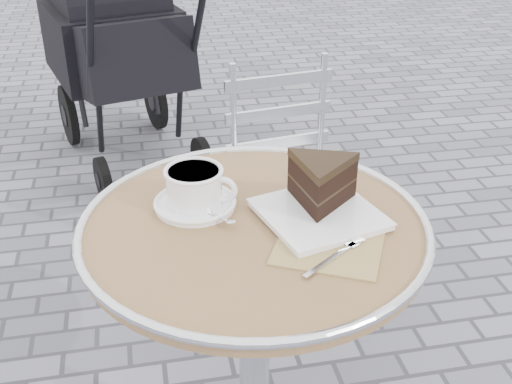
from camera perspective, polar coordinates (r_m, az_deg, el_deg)
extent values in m
cylinder|color=silver|center=(1.53, -0.15, -14.51)|extent=(0.07, 0.07, 0.67)
cylinder|color=tan|center=(1.31, -0.17, -3.41)|extent=(0.70, 0.70, 0.03)
torus|color=silver|center=(1.30, -0.17, -2.86)|extent=(0.72, 0.72, 0.02)
cylinder|color=white|center=(1.36, -5.43, -1.11)|extent=(0.17, 0.17, 0.01)
cylinder|color=white|center=(1.34, -5.52, 0.49)|extent=(0.15, 0.15, 0.07)
torus|color=white|center=(1.33, -2.89, 0.22)|extent=(0.06, 0.03, 0.06)
cylinder|color=beige|center=(1.33, -5.59, 1.77)|extent=(0.11, 0.11, 0.01)
cube|color=#9E7F56|center=(1.25, 6.56, -4.57)|extent=(0.27, 0.27, 0.00)
cube|color=white|center=(1.32, 5.61, -2.02)|extent=(0.27, 0.27, 0.01)
cylinder|color=silver|center=(2.01, 0.89, -7.93)|extent=(0.02, 0.02, 0.41)
cylinder|color=silver|center=(2.12, 8.80, -6.15)|extent=(0.02, 0.02, 0.41)
cylinder|color=silver|center=(2.25, -1.83, -3.43)|extent=(0.02, 0.02, 0.41)
cylinder|color=silver|center=(2.35, 5.36, -2.05)|extent=(0.02, 0.02, 0.41)
cube|color=silver|center=(2.06, 3.48, 0.14)|extent=(0.41, 0.41, 0.02)
cube|color=black|center=(3.06, -11.68, 11.85)|extent=(0.64, 0.83, 0.45)
cylinder|color=black|center=(2.88, -13.43, 1.11)|extent=(0.09, 0.20, 0.20)
cylinder|color=black|center=(2.99, -4.83, 3.01)|extent=(0.09, 0.20, 0.20)
cylinder|color=black|center=(3.45, -16.31, 6.60)|extent=(0.12, 0.31, 0.31)
cylinder|color=black|center=(3.55, -8.94, 8.06)|extent=(0.12, 0.31, 0.31)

